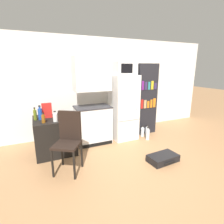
{
  "coord_description": "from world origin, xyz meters",
  "views": [
    {
      "loc": [
        -1.56,
        -2.36,
        1.73
      ],
      "look_at": [
        -0.12,
        0.85,
        0.82
      ],
      "focal_mm": 28.0,
      "sensor_mm": 36.0,
      "label": 1
    }
  ],
  "objects_px": {
    "refrigerator": "(123,107)",
    "water_bottle_front": "(147,131)",
    "bottle_amber_beer": "(43,119)",
    "water_bottle_middle": "(148,134)",
    "bottle_blue_soda": "(40,114)",
    "bowl": "(67,116)",
    "kitchen_hutch": "(92,104)",
    "bottle_clear_short": "(42,114)",
    "water_bottle_back": "(142,132)",
    "microwave": "(124,68)",
    "side_table": "(55,135)",
    "bookshelf": "(145,99)",
    "chair": "(69,136)",
    "bottle_milk_white": "(55,117)",
    "cereal_box": "(47,110)",
    "bottle_olive_oil": "(35,115)",
    "bottle_ketchup_red": "(66,117)"
  },
  "relations": [
    {
      "from": "microwave",
      "to": "bottle_amber_beer",
      "type": "distance_m",
      "value": 2.08
    },
    {
      "from": "cereal_box",
      "to": "water_bottle_front",
      "type": "xyz_separation_m",
      "value": [
        2.35,
        -0.17,
        -0.76
      ]
    },
    {
      "from": "kitchen_hutch",
      "to": "bookshelf",
      "type": "xyz_separation_m",
      "value": [
        1.47,
        0.1,
        -0.01
      ]
    },
    {
      "from": "bottle_clear_short",
      "to": "water_bottle_back",
      "type": "bearing_deg",
      "value": -6.34
    },
    {
      "from": "kitchen_hutch",
      "to": "bottle_blue_soda",
      "type": "height_order",
      "value": "kitchen_hutch"
    },
    {
      "from": "bottle_milk_white",
      "to": "water_bottle_back",
      "type": "bearing_deg",
      "value": 5.58
    },
    {
      "from": "bowl",
      "to": "water_bottle_front",
      "type": "bearing_deg",
      "value": -2.48
    },
    {
      "from": "bottle_amber_beer",
      "to": "chair",
      "type": "height_order",
      "value": "chair"
    },
    {
      "from": "bottle_amber_beer",
      "to": "water_bottle_middle",
      "type": "relative_size",
      "value": 0.58
    },
    {
      "from": "side_table",
      "to": "cereal_box",
      "type": "bearing_deg",
      "value": 140.31
    },
    {
      "from": "microwave",
      "to": "bowl",
      "type": "bearing_deg",
      "value": -175.71
    },
    {
      "from": "bowl",
      "to": "microwave",
      "type": "bearing_deg",
      "value": 4.29
    },
    {
      "from": "microwave",
      "to": "bottle_blue_soda",
      "type": "relative_size",
      "value": 1.71
    },
    {
      "from": "refrigerator",
      "to": "water_bottle_front",
      "type": "bearing_deg",
      "value": -17.65
    },
    {
      "from": "refrigerator",
      "to": "side_table",
      "type": "bearing_deg",
      "value": -176.4
    },
    {
      "from": "bowl",
      "to": "water_bottle_front",
      "type": "height_order",
      "value": "bowl"
    },
    {
      "from": "bowl",
      "to": "water_bottle_front",
      "type": "distance_m",
      "value": 2.08
    },
    {
      "from": "bowl",
      "to": "side_table",
      "type": "bearing_deg",
      "value": 179.82
    },
    {
      "from": "bottle_ketchup_red",
      "to": "bottle_olive_oil",
      "type": "distance_m",
      "value": 0.62
    },
    {
      "from": "bottle_ketchup_red",
      "to": "water_bottle_middle",
      "type": "bearing_deg",
      "value": 1.71
    },
    {
      "from": "bottle_milk_white",
      "to": "chair",
      "type": "distance_m",
      "value": 0.58
    },
    {
      "from": "bottle_olive_oil",
      "to": "chair",
      "type": "distance_m",
      "value": 0.95
    },
    {
      "from": "kitchen_hutch",
      "to": "bottle_clear_short",
      "type": "relative_size",
      "value": 13.12
    },
    {
      "from": "bottle_amber_beer",
      "to": "water_bottle_middle",
      "type": "height_order",
      "value": "bottle_amber_beer"
    },
    {
      "from": "bottle_milk_white",
      "to": "bottle_clear_short",
      "type": "xyz_separation_m",
      "value": [
        -0.21,
        0.47,
        -0.02
      ]
    },
    {
      "from": "refrigerator",
      "to": "water_bottle_back",
      "type": "bearing_deg",
      "value": -17.55
    },
    {
      "from": "microwave",
      "to": "water_bottle_back",
      "type": "distance_m",
      "value": 1.66
    },
    {
      "from": "refrigerator",
      "to": "water_bottle_front",
      "type": "distance_m",
      "value": 0.91
    },
    {
      "from": "bottle_amber_beer",
      "to": "bookshelf",
      "type": "bearing_deg",
      "value": 10.69
    },
    {
      "from": "bottle_milk_white",
      "to": "cereal_box",
      "type": "distance_m",
      "value": 0.37
    },
    {
      "from": "microwave",
      "to": "water_bottle_front",
      "type": "height_order",
      "value": "microwave"
    },
    {
      "from": "side_table",
      "to": "bottle_clear_short",
      "type": "height_order",
      "value": "bottle_clear_short"
    },
    {
      "from": "bottle_blue_soda",
      "to": "bowl",
      "type": "xyz_separation_m",
      "value": [
        0.51,
        0.01,
        -0.1
      ]
    },
    {
      "from": "water_bottle_back",
      "to": "bookshelf",
      "type": "bearing_deg",
      "value": 52.68
    },
    {
      "from": "bottle_milk_white",
      "to": "cereal_box",
      "type": "xyz_separation_m",
      "value": [
        -0.12,
        0.34,
        0.06
      ]
    },
    {
      "from": "water_bottle_middle",
      "to": "water_bottle_back",
      "type": "xyz_separation_m",
      "value": [
        0.0,
        0.23,
        -0.02
      ]
    },
    {
      "from": "water_bottle_front",
      "to": "refrigerator",
      "type": "bearing_deg",
      "value": 162.35
    },
    {
      "from": "bowl",
      "to": "water_bottle_front",
      "type": "xyz_separation_m",
      "value": [
        1.98,
        -0.09,
        -0.63
      ]
    },
    {
      "from": "microwave",
      "to": "side_table",
      "type": "bearing_deg",
      "value": -176.45
    },
    {
      "from": "bottle_milk_white",
      "to": "bottle_clear_short",
      "type": "height_order",
      "value": "bottle_milk_white"
    },
    {
      "from": "bottle_amber_beer",
      "to": "bottle_milk_white",
      "type": "bearing_deg",
      "value": -1.23
    },
    {
      "from": "bottle_blue_soda",
      "to": "bottle_amber_beer",
      "type": "distance_m",
      "value": 0.25
    },
    {
      "from": "cereal_box",
      "to": "chair",
      "type": "relative_size",
      "value": 0.29
    },
    {
      "from": "bottle_blue_soda",
      "to": "bowl",
      "type": "bearing_deg",
      "value": 1.01
    },
    {
      "from": "side_table",
      "to": "microwave",
      "type": "height_order",
      "value": "microwave"
    },
    {
      "from": "water_bottle_front",
      "to": "bowl",
      "type": "bearing_deg",
      "value": 177.52
    },
    {
      "from": "bottle_blue_soda",
      "to": "bottle_olive_oil",
      "type": "distance_m",
      "value": 0.09
    },
    {
      "from": "refrigerator",
      "to": "water_bottle_back",
      "type": "height_order",
      "value": "refrigerator"
    },
    {
      "from": "bottle_milk_white",
      "to": "water_bottle_middle",
      "type": "bearing_deg",
      "value": -0.69
    },
    {
      "from": "side_table",
      "to": "bowl",
      "type": "height_order",
      "value": "bowl"
    }
  ]
}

